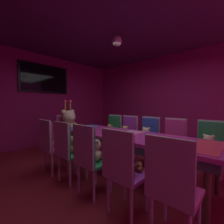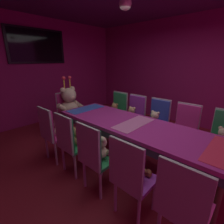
% 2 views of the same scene
% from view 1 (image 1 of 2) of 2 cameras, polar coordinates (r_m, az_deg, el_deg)
% --- Properties ---
extents(ground_plane, '(7.90, 7.90, 0.00)m').
position_cam_1_polar(ground_plane, '(2.92, 5.37, -22.60)').
color(ground_plane, maroon).
extents(wall_back, '(5.20, 0.12, 2.80)m').
position_cam_1_polar(wall_back, '(5.22, -24.20, 4.11)').
color(wall_back, '#8C1959').
rests_on(wall_back, ground_plane).
extents(wall_right, '(0.12, 6.40, 2.80)m').
position_cam_1_polar(wall_right, '(4.98, 23.52, 4.20)').
color(wall_right, '#8C1959').
rests_on(wall_right, ground_plane).
extents(ceiling_panel, '(5.20, 6.40, 0.04)m').
position_cam_1_polar(ceiling_panel, '(3.07, 5.64, 33.09)').
color(ceiling_panel, '#4C1E4C').
extents(banquet_table, '(0.90, 2.86, 0.75)m').
position_cam_1_polar(banquet_table, '(2.71, 5.43, -9.96)').
color(banquet_table, '#B22D8C').
rests_on(banquet_table, ground_plane).
extents(chair_left_0, '(0.42, 0.41, 0.98)m').
position_cam_1_polar(chair_left_0, '(1.51, 21.35, -23.06)').
color(chair_left_0, '#CC338C').
rests_on(chair_left_0, ground_plane).
extents(teddy_left_0, '(0.25, 0.32, 0.30)m').
position_cam_1_polar(teddy_left_0, '(1.64, 23.24, -21.27)').
color(teddy_left_0, olive).
rests_on(teddy_left_0, chair_left_0).
extents(chair_left_1, '(0.42, 0.41, 0.98)m').
position_cam_1_polar(chair_left_1, '(1.75, 3.50, -19.19)').
color(chair_left_1, purple).
rests_on(chair_left_1, ground_plane).
extents(teddy_left_1, '(0.24, 0.31, 0.29)m').
position_cam_1_polar(teddy_left_1, '(1.86, 6.40, -18.21)').
color(teddy_left_1, brown).
rests_on(teddy_left_1, chair_left_1).
extents(chair_left_2, '(0.42, 0.41, 0.98)m').
position_cam_1_polar(chair_left_2, '(2.13, -9.11, -15.15)').
color(chair_left_2, '#268C4C').
rests_on(chair_left_2, ground_plane).
extents(teddy_left_2, '(0.26, 0.33, 0.31)m').
position_cam_1_polar(teddy_left_2, '(2.22, -6.10, -14.49)').
color(teddy_left_2, beige).
rests_on(teddy_left_2, chair_left_2).
extents(chair_left_3, '(0.42, 0.41, 0.98)m').
position_cam_1_polar(chair_left_3, '(2.56, -16.93, -12.16)').
color(chair_left_3, '#268C4C').
rests_on(chair_left_3, ground_plane).
extents(teddy_left_3, '(0.23, 0.29, 0.28)m').
position_cam_1_polar(teddy_left_3, '(2.64, -14.21, -12.12)').
color(teddy_left_3, '#9E7247').
rests_on(teddy_left_3, chair_left_3).
extents(chair_left_4, '(0.42, 0.41, 0.98)m').
position_cam_1_polar(chair_left_4, '(3.00, -22.50, -10.07)').
color(chair_left_4, '#CC338C').
rests_on(chair_left_4, ground_plane).
extents(teddy_left_4, '(0.22, 0.28, 0.27)m').
position_cam_1_polar(teddy_left_4, '(3.07, -20.05, -10.18)').
color(teddy_left_4, beige).
rests_on(teddy_left_4, chair_left_4).
extents(chair_right_0, '(0.42, 0.41, 0.98)m').
position_cam_1_polar(chair_right_0, '(3.10, 32.89, -9.89)').
color(chair_right_0, '#268C4C').
rests_on(chair_right_0, ground_plane).
extents(teddy_right_0, '(0.25, 0.33, 0.31)m').
position_cam_1_polar(teddy_right_0, '(2.96, 32.44, -10.57)').
color(teddy_right_0, beige).
rests_on(teddy_right_0, chair_right_0).
extents(chair_right_1, '(0.42, 0.41, 0.98)m').
position_cam_1_polar(chair_right_1, '(3.22, 22.29, -9.18)').
color(chair_right_1, '#CC338C').
rests_on(chair_right_1, ground_plane).
extents(chair_right_2, '(0.42, 0.41, 0.98)m').
position_cam_1_polar(chair_right_2, '(3.44, 13.75, -8.31)').
color(chair_right_2, '#2D47B2').
rests_on(chair_right_2, ground_plane).
extents(teddy_right_2, '(0.26, 0.34, 0.32)m').
position_cam_1_polar(teddy_right_2, '(3.32, 12.55, -8.74)').
color(teddy_right_2, beige).
rests_on(teddy_right_2, chair_right_2).
extents(chair_right_3, '(0.42, 0.41, 0.98)m').
position_cam_1_polar(chair_right_3, '(3.71, 6.24, -7.44)').
color(chair_right_3, purple).
rests_on(chair_right_3, ground_plane).
extents(teddy_right_3, '(0.25, 0.32, 0.30)m').
position_cam_1_polar(teddy_right_3, '(3.60, 4.88, -7.89)').
color(teddy_right_3, tan).
rests_on(teddy_right_3, chair_right_3).
extents(chair_right_4, '(0.42, 0.41, 0.98)m').
position_cam_1_polar(chair_right_4, '(4.03, 0.48, -6.63)').
color(chair_right_4, '#268C4C').
rests_on(chair_right_4, ground_plane).
extents(teddy_right_4, '(0.24, 0.31, 0.29)m').
position_cam_1_polar(teddy_right_4, '(3.92, -0.92, -7.07)').
color(teddy_right_4, '#9E7247').
rests_on(teddy_right_4, chair_right_4).
extents(throne_chair, '(0.41, 0.42, 0.98)m').
position_cam_1_polar(throne_chair, '(4.18, -17.09, -6.40)').
color(throne_chair, '#CC338C').
rests_on(throne_chair, ground_plane).
extents(king_teddy_bear, '(0.71, 0.55, 0.91)m').
position_cam_1_polar(king_teddy_bear, '(4.02, -15.85, -4.55)').
color(king_teddy_bear, beige).
rests_on(king_teddy_bear, throne_chair).
extents(wall_tv, '(1.48, 0.06, 0.86)m').
position_cam_1_polar(wall_tv, '(5.20, -23.91, 11.33)').
color(wall_tv, black).
extents(pendant_light, '(0.20, 0.20, 0.20)m').
position_cam_1_polar(pendant_light, '(3.41, 1.87, 25.14)').
color(pendant_light, white).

